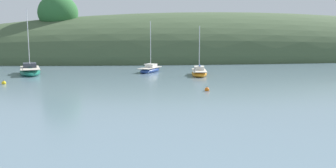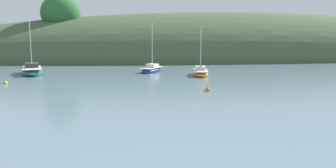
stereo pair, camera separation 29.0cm
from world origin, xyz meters
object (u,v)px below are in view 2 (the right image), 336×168
(sailboat_yellow_far, at_px, (201,73))
(mooring_buoy_channel, at_px, (207,90))
(mooring_buoy_outer, at_px, (5,83))
(sailboat_teal_outer, at_px, (152,70))
(sailboat_orange_cutter, at_px, (32,71))

(sailboat_yellow_far, xyz_separation_m, mooring_buoy_channel, (-2.63, -12.73, -0.24))
(mooring_buoy_channel, xyz_separation_m, mooring_buoy_outer, (-20.03, 8.17, 0.00))
(sailboat_teal_outer, relative_size, sailboat_yellow_far, 1.12)
(mooring_buoy_channel, distance_m, mooring_buoy_outer, 21.64)
(sailboat_yellow_far, height_order, mooring_buoy_channel, sailboat_yellow_far)
(sailboat_orange_cutter, xyz_separation_m, sailboat_yellow_far, (22.04, -5.11, -0.08))
(sailboat_yellow_far, bearing_deg, mooring_buoy_channel, -101.69)
(mooring_buoy_outer, bearing_deg, mooring_buoy_channel, -22.20)
(mooring_buoy_outer, bearing_deg, sailboat_yellow_far, 11.37)
(sailboat_orange_cutter, bearing_deg, mooring_buoy_channel, -42.60)
(sailboat_orange_cutter, xyz_separation_m, mooring_buoy_outer, (-0.63, -9.67, -0.32))
(sailboat_yellow_far, distance_m, mooring_buoy_outer, 23.12)
(sailboat_yellow_far, bearing_deg, sailboat_teal_outer, 136.52)
(sailboat_teal_outer, xyz_separation_m, sailboat_orange_cutter, (-16.25, -0.38, 0.10))
(sailboat_teal_outer, height_order, sailboat_yellow_far, sailboat_teal_outer)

